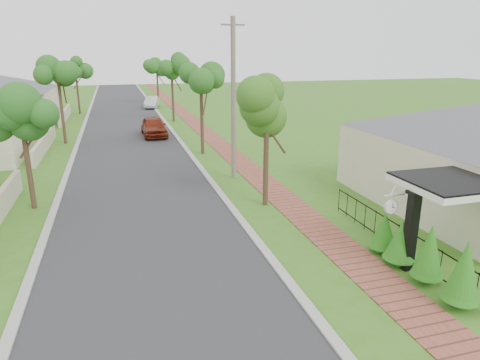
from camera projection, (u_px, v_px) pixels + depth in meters
name	position (u px, v px, depth m)	size (l,w,h in m)	color
ground	(258.00, 272.00, 13.08)	(160.00, 160.00, 0.00)	#3C6B19
road	(130.00, 145.00, 30.66)	(7.00, 120.00, 0.02)	#28282B
kerb_right	(181.00, 142.00, 31.64)	(0.30, 120.00, 0.10)	#9E9E99
kerb_left	(76.00, 148.00, 29.69)	(0.30, 120.00, 0.10)	#9E9E99
sidewalk	(215.00, 140.00, 32.33)	(1.50, 120.00, 0.03)	#96533C
porch_post	(410.00, 234.00, 13.05)	(0.48, 0.48, 2.52)	black
picket_fence	(398.00, 237.00, 14.23)	(0.03, 8.02, 1.00)	black
street_trees	(124.00, 75.00, 35.67)	(10.70, 37.65, 5.89)	#382619
hedge_row	(418.00, 251.00, 12.60)	(0.92, 4.27, 2.04)	#266814
parked_car_red	(154.00, 127.00, 33.75)	(1.80, 4.48, 1.53)	maroon
parked_car_white	(152.00, 102.00, 50.58)	(1.40, 4.00, 1.32)	silver
near_tree	(267.00, 114.00, 17.68)	(1.95, 1.95, 5.00)	#382619
utility_pole	(233.00, 100.00, 21.60)	(1.20, 0.24, 8.10)	#74645A
station_clock	(391.00, 206.00, 13.05)	(0.74, 0.13, 0.63)	silver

